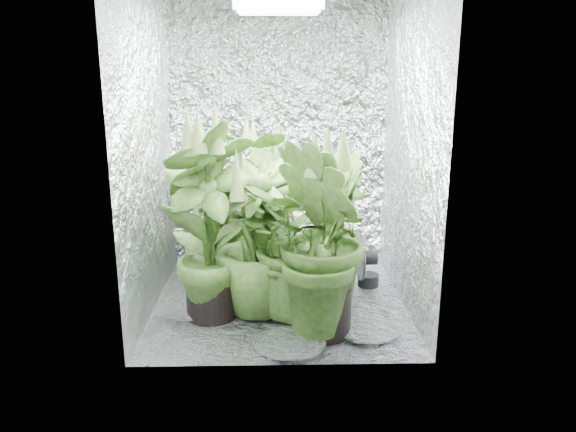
% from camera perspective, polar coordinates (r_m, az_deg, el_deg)
% --- Properties ---
extents(ground, '(1.60, 1.60, 0.00)m').
position_cam_1_polar(ground, '(3.71, -0.85, -8.72)').
color(ground, silver).
rests_on(ground, ground).
extents(walls, '(1.62, 1.62, 2.00)m').
position_cam_1_polar(walls, '(3.43, -0.91, 6.77)').
color(walls, silver).
rests_on(walls, ground).
extents(grow_lamp, '(0.50, 0.30, 0.22)m').
position_cam_1_polar(grow_lamp, '(3.41, -0.97, 20.64)').
color(grow_lamp, gray).
rests_on(grow_lamp, ceiling).
extents(plant_a, '(1.16, 1.16, 1.16)m').
position_cam_1_polar(plant_a, '(4.11, -4.62, 1.73)').
color(plant_a, black).
rests_on(plant_a, ground).
extents(plant_b, '(0.65, 0.65, 0.98)m').
position_cam_1_polar(plant_b, '(3.98, -1.94, -0.15)').
color(plant_b, black).
rests_on(plant_b, ground).
extents(plant_c, '(0.58, 0.58, 1.04)m').
position_cam_1_polar(plant_c, '(3.66, 4.15, -1.12)').
color(plant_c, black).
rests_on(plant_c, ground).
extents(plant_d, '(0.62, 0.62, 0.88)m').
position_cam_1_polar(plant_d, '(3.79, -7.28, -1.85)').
color(plant_d, black).
rests_on(plant_d, ground).
extents(plant_e, '(1.06, 1.06, 1.06)m').
position_cam_1_polar(plant_e, '(3.32, 0.84, -2.31)').
color(plant_e, black).
rests_on(plant_e, ground).
extents(plant_f, '(0.88, 0.88, 1.29)m').
position_cam_1_polar(plant_f, '(3.34, -8.06, -0.61)').
color(plant_f, black).
rests_on(plant_f, ground).
extents(plant_g, '(0.68, 0.68, 1.21)m').
position_cam_1_polar(plant_g, '(3.11, 3.68, -2.56)').
color(plant_g, black).
rests_on(plant_g, ground).
extents(plant_h, '(0.68, 0.68, 1.03)m').
position_cam_1_polar(plant_h, '(3.39, -3.14, -2.58)').
color(plant_h, black).
rests_on(plant_h, ground).
extents(circulation_fan, '(0.15, 0.33, 0.37)m').
position_cam_1_polar(circulation_fan, '(3.95, 7.77, -4.90)').
color(circulation_fan, black).
rests_on(circulation_fan, ground).
extents(plant_label, '(0.05, 0.02, 0.08)m').
position_cam_1_polar(plant_label, '(3.17, 4.91, -7.13)').
color(plant_label, white).
rests_on(plant_label, plant_g).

